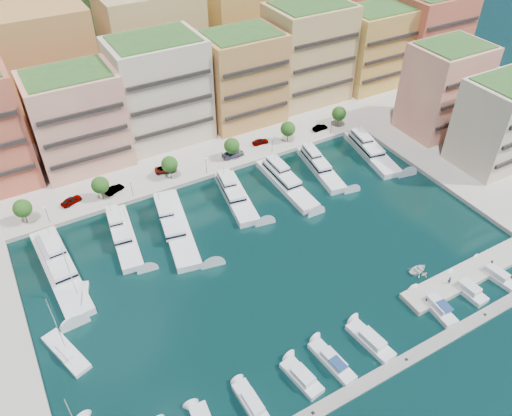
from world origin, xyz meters
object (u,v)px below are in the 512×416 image
object	(u,v)px
car_3	(233,154)
lamppost_3	(272,142)
tree_3	(232,146)
lamppost_4	(332,124)
tender_0	(418,270)
cruiser_7	(436,306)
tree_0	(22,208)
cruiser_2	(252,404)
yacht_3	(235,194)
car_4	(260,141)
car_5	(320,128)
yacht_2	(174,223)
sailboat_2	(80,300)
car_2	(166,169)
yacht_1	(123,234)
tree_5	(339,114)
tender_1	(424,274)
person_0	(450,280)
lamppost_1	(131,186)
cruiser_4	(332,362)
yacht_5	(319,166)
cruiser_5	(371,341)
person_1	(491,263)
lamppost_2	(206,163)
tree_2	(170,164)
car_0	(71,200)
tree_4	(288,129)
yacht_6	(370,150)
yacht_0	(59,266)
car_1	(114,189)
tree_1	(100,185)
sailboat_1	(66,353)
lamppost_0	(46,212)
cruiser_3	(302,378)
yacht_4	(285,181)

from	to	relation	value
car_3	lamppost_3	bearing A→B (deg)	-109.81
tree_3	lamppost_4	distance (m)	28.11
tender_0	cruiser_7	bearing A→B (deg)	150.66
tree_0	cruiser_2	bearing A→B (deg)	-70.18
yacht_3	car_4	bearing A→B (deg)	44.96
tender_0	car_5	xyz separation A→B (m)	(13.12, 50.59, 1.29)
lamppost_3	yacht_2	size ratio (longest dim) A/B	0.17
sailboat_2	car_2	bearing A→B (deg)	45.69
yacht_1	tree_5	bearing A→B (deg)	11.85
tender_1	person_0	xyz separation A→B (m)	(1.65, -4.22, 1.43)
lamppost_1	cruiser_2	bearing A→B (deg)	-91.09
yacht_3	cruiser_4	xyz separation A→B (m)	(-6.36, -45.03, -0.64)
yacht_5	cruiser_5	distance (m)	49.73
tree_5	person_1	size ratio (longest dim) A/B	3.40
car_3	lamppost_2	bearing A→B (deg)	107.61
tree_2	car_0	world-z (taller)	tree_2
lamppost_3	sailboat_2	bearing A→B (deg)	-156.66
tree_4	yacht_6	world-z (taller)	tree_4
lamppost_3	car_2	world-z (taller)	lamppost_3
yacht_0	tree_4	bearing A→B (deg)	14.78
yacht_2	car_1	size ratio (longest dim) A/B	5.63
tree_1	lamppost_2	size ratio (longest dim) A/B	1.35
tree_3	cruiser_7	size ratio (longest dim) A/B	0.62
car_1	lamppost_1	bearing A→B (deg)	-160.14
yacht_0	yacht_1	distance (m)	13.57
yacht_1	cruiser_2	bearing A→B (deg)	-83.72
yacht_3	tree_0	bearing A→B (deg)	162.60
car_4	sailboat_1	bearing A→B (deg)	127.74
cruiser_5	lamppost_0	bearing A→B (deg)	125.09
cruiser_3	lamppost_4	bearing A→B (deg)	50.32
tree_4	car_4	bearing A→B (deg)	159.61
tree_1	cruiser_5	size ratio (longest dim) A/B	0.62
tree_3	car_5	bearing A→B (deg)	1.42
lamppost_4	person_1	xyz separation A→B (m)	(-2.71, -54.08, -2.00)
cruiser_2	car_3	world-z (taller)	car_3
lamppost_2	tree_0	bearing A→B (deg)	176.71
car_5	tree_1	bearing A→B (deg)	89.77
yacht_4	car_0	distance (m)	47.39
tender_1	person_0	bearing A→B (deg)	-155.86
tree_0	sailboat_1	distance (m)	35.82
person_0	car_4	bearing A→B (deg)	-9.55
yacht_0	car_1	distance (m)	23.72
person_1	lamppost_3	bearing A→B (deg)	-87.20
tree_5	car_1	distance (m)	61.14
tree_1	cruiser_4	distance (m)	61.42
tender_1	car_5	bearing A→B (deg)	-11.16
yacht_2	sailboat_2	xyz separation A→B (m)	(-22.21, -9.86, -0.89)
tree_0	yacht_5	size ratio (longest dim) A/B	0.29
tree_1	yacht_5	bearing A→B (deg)	-15.20
yacht_5	yacht_4	bearing A→B (deg)	-173.73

